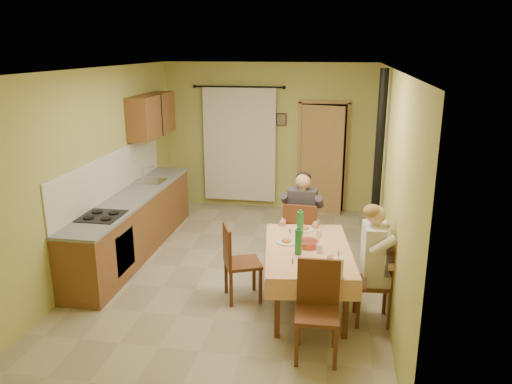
% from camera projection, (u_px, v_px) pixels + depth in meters
% --- Properties ---
extents(floor, '(4.00, 6.00, 0.01)m').
position_uv_depth(floor, '(238.00, 270.00, 7.12)').
color(floor, tan).
rests_on(floor, ground).
extents(room_shell, '(4.04, 6.04, 2.82)m').
position_uv_depth(room_shell, '(236.00, 145.00, 6.61)').
color(room_shell, tan).
rests_on(room_shell, ground).
extents(kitchen_run, '(0.64, 3.64, 1.56)m').
position_uv_depth(kitchen_run, '(134.00, 222.00, 7.64)').
color(kitchen_run, brown).
rests_on(kitchen_run, ground).
extents(upper_cabinets, '(0.35, 1.40, 0.70)m').
position_uv_depth(upper_cabinets, '(152.00, 115.00, 8.48)').
color(upper_cabinets, brown).
rests_on(upper_cabinets, room_shell).
extents(curtain, '(1.70, 0.07, 2.22)m').
position_uv_depth(curtain, '(239.00, 144.00, 9.60)').
color(curtain, black).
rests_on(curtain, ground).
extents(doorway, '(0.96, 0.28, 2.15)m').
position_uv_depth(doorway, '(322.00, 158.00, 9.42)').
color(doorway, black).
rests_on(doorway, ground).
extents(dining_table, '(1.23, 1.80, 0.76)m').
position_uv_depth(dining_table, '(307.00, 277.00, 6.05)').
color(dining_table, '#EFAB7B').
rests_on(dining_table, ground).
extents(tableware, '(0.81, 1.56, 0.33)m').
position_uv_depth(tableware, '(310.00, 247.00, 5.83)').
color(tableware, white).
rests_on(tableware, dining_table).
extents(chair_far, '(0.49, 0.49, 1.02)m').
position_uv_depth(chair_far, '(301.00, 250.00, 7.08)').
color(chair_far, '#5A2F18').
rests_on(chair_far, ground).
extents(chair_near, '(0.45, 0.45, 1.00)m').
position_uv_depth(chair_near, '(317.00, 331.00, 5.08)').
color(chair_near, '#5A2F18').
rests_on(chair_near, ground).
extents(chair_right, '(0.44, 0.44, 0.97)m').
position_uv_depth(chair_right, '(373.00, 298.00, 5.74)').
color(chair_right, '#5A2F18').
rests_on(chair_right, ground).
extents(chair_left, '(0.56, 0.56, 0.99)m').
position_uv_depth(chair_left, '(242.00, 277.00, 6.26)').
color(chair_left, '#5A2F18').
rests_on(chair_left, ground).
extents(man_far, '(0.60, 0.48, 1.39)m').
position_uv_depth(man_far, '(302.00, 211.00, 6.93)').
color(man_far, '#38333D').
rests_on(man_far, chair_far).
extents(man_right, '(0.49, 0.60, 1.39)m').
position_uv_depth(man_right, '(376.00, 251.00, 5.57)').
color(man_right, beige).
rests_on(man_right, chair_right).
extents(stove_flue, '(0.24, 0.24, 2.80)m').
position_uv_depth(stove_flue, '(376.00, 196.00, 7.10)').
color(stove_flue, black).
rests_on(stove_flue, ground).
extents(picture_back, '(0.19, 0.03, 0.23)m').
position_uv_depth(picture_back, '(281.00, 119.00, 9.40)').
color(picture_back, black).
rests_on(picture_back, room_shell).
extents(picture_right, '(0.03, 0.31, 0.21)m').
position_uv_depth(picture_right, '(382.00, 132.00, 7.42)').
color(picture_right, brown).
rests_on(picture_right, room_shell).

